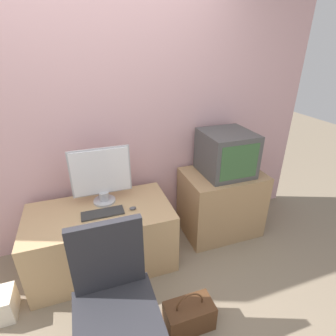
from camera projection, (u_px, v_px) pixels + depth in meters
wall_back at (94, 114)px, 2.29m from camera, size 4.40×0.05×2.60m
desk at (103, 238)px, 2.34m from camera, size 1.22×0.65×0.58m
side_stand at (221, 202)px, 2.77m from camera, size 0.78×0.55×0.69m
main_monitor at (101, 176)px, 2.24m from camera, size 0.51×0.19×0.51m
keyboard at (103, 213)px, 2.18m from camera, size 0.35×0.13×0.01m
mouse at (133, 208)px, 2.23m from camera, size 0.06×0.04×0.03m
crt_tv at (226, 153)px, 2.54m from camera, size 0.47×0.48×0.42m
office_chair at (116, 309)px, 1.60m from camera, size 0.51×0.51×0.93m
cardboard_box_lower at (1, 306)px, 1.94m from camera, size 0.20×0.22×0.21m
handbag at (189, 315)px, 1.87m from camera, size 0.35×0.19×0.33m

